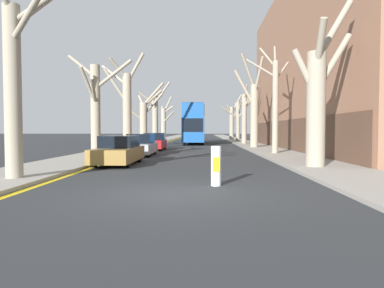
% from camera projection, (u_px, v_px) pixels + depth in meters
% --- Properties ---
extents(ground_plane, '(300.00, 300.00, 0.00)m').
position_uv_depth(ground_plane, '(174.00, 194.00, 8.95)').
color(ground_plane, '#2B2D30').
extents(sidewalk_left, '(3.24, 120.00, 0.12)m').
position_uv_depth(sidewalk_left, '(164.00, 139.00, 59.07)').
color(sidewalk_left, gray).
rests_on(sidewalk_left, ground).
extents(sidewalk_right, '(3.24, 120.00, 0.12)m').
position_uv_depth(sidewalk_right, '(234.00, 139.00, 58.68)').
color(sidewalk_right, gray).
rests_on(sidewalk_right, ground).
extents(building_facade_right, '(10.08, 30.94, 14.33)m').
position_uv_depth(building_facade_right, '(346.00, 64.00, 28.50)').
color(building_facade_right, '#93664C').
rests_on(building_facade_right, ground).
extents(kerb_line_stripe, '(0.24, 120.00, 0.01)m').
position_uv_depth(kerb_line_stripe, '(174.00, 140.00, 59.02)').
color(kerb_line_stripe, yellow).
rests_on(kerb_line_stripe, ground).
extents(street_tree_left_0, '(2.12, 3.73, 7.61)m').
position_uv_depth(street_tree_left_0, '(14.00, 78.00, 11.00)').
color(street_tree_left_0, gray).
rests_on(street_tree_left_0, ground).
extents(street_tree_left_1, '(3.87, 2.36, 6.04)m').
position_uv_depth(street_tree_left_1, '(95.00, 107.00, 19.46)').
color(street_tree_left_1, gray).
rests_on(street_tree_left_1, ground).
extents(street_tree_left_2, '(4.12, 2.89, 8.15)m').
position_uv_depth(street_tree_left_2, '(126.00, 105.00, 28.64)').
color(street_tree_left_2, gray).
rests_on(street_tree_left_2, ground).
extents(street_tree_left_3, '(4.23, 2.93, 6.88)m').
position_uv_depth(street_tree_left_3, '(145.00, 118.00, 36.55)').
color(street_tree_left_3, gray).
rests_on(street_tree_left_3, ground).
extents(street_tree_left_4, '(4.19, 1.74, 8.10)m').
position_uv_depth(street_tree_left_4, '(155.00, 116.00, 45.37)').
color(street_tree_left_4, gray).
rests_on(street_tree_left_4, ground).
extents(street_tree_left_5, '(2.57, 4.85, 7.05)m').
position_uv_depth(street_tree_left_5, '(164.00, 122.00, 53.91)').
color(street_tree_left_5, gray).
rests_on(street_tree_left_5, ground).
extents(street_tree_right_0, '(2.90, 2.27, 7.26)m').
position_uv_depth(street_tree_right_0, '(318.00, 99.00, 14.62)').
color(street_tree_right_0, gray).
rests_on(street_tree_right_0, ground).
extents(street_tree_right_1, '(3.17, 2.26, 7.79)m').
position_uv_depth(street_tree_right_1, '(275.00, 101.00, 23.18)').
color(street_tree_right_1, gray).
rests_on(street_tree_right_1, ground).
extents(street_tree_right_2, '(2.55, 2.07, 8.48)m').
position_uv_depth(street_tree_right_2, '(254.00, 110.00, 31.28)').
color(street_tree_right_2, gray).
rests_on(street_tree_right_2, ground).
extents(street_tree_right_3, '(2.25, 2.54, 6.99)m').
position_uv_depth(street_tree_right_3, '(245.00, 116.00, 39.82)').
color(street_tree_right_3, gray).
rests_on(street_tree_right_3, ground).
extents(street_tree_right_4, '(4.64, 2.55, 6.55)m').
position_uv_depth(street_tree_right_4, '(238.00, 119.00, 48.12)').
color(street_tree_right_4, gray).
rests_on(street_tree_right_4, ground).
extents(street_tree_right_5, '(3.39, 2.80, 7.65)m').
position_uv_depth(street_tree_right_5, '(232.00, 120.00, 56.98)').
color(street_tree_right_5, gray).
rests_on(street_tree_right_5, ground).
extents(double_decker_bus, '(2.45, 11.99, 4.65)m').
position_uv_depth(double_decker_bus, '(194.00, 122.00, 42.14)').
color(double_decker_bus, '#19519E').
rests_on(double_decker_bus, ground).
extents(parked_car_0, '(1.76, 4.54, 1.40)m').
position_uv_depth(parked_car_0, '(119.00, 151.00, 16.74)').
color(parked_car_0, olive).
rests_on(parked_car_0, ground).
extents(parked_car_1, '(1.72, 4.27, 1.43)m').
position_uv_depth(parked_car_1, '(141.00, 145.00, 22.57)').
color(parked_car_1, '#9EA3AD').
rests_on(parked_car_1, ground).
extents(parked_car_2, '(1.73, 3.96, 1.44)m').
position_uv_depth(parked_car_2, '(154.00, 142.00, 28.72)').
color(parked_car_2, maroon).
rests_on(parked_car_2, ground).
extents(traffic_bollard, '(0.30, 0.31, 1.20)m').
position_uv_depth(traffic_bollard, '(216.00, 166.00, 10.28)').
color(traffic_bollard, white).
rests_on(traffic_bollard, ground).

